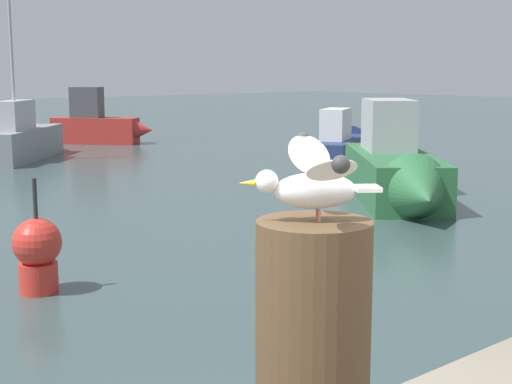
{
  "coord_description": "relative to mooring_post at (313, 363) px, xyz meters",
  "views": [
    {
      "loc": [
        -1.68,
        -1.78,
        2.54
      ],
      "look_at": [
        -0.25,
        -0.09,
        2.17
      ],
      "focal_mm": 52.55,
      "sensor_mm": 36.0,
      "label": 1
    }
  ],
  "objects": [
    {
      "name": "boat_green",
      "position": [
        9.84,
        7.64,
        -1.09
      ],
      "size": [
        4.43,
        4.9,
        2.06
      ],
      "color": "#2D6B3D",
      "rests_on": "ground_plane"
    },
    {
      "name": "boat_grey",
      "position": [
        7.34,
        19.04,
        -1.12
      ],
      "size": [
        3.98,
        4.05,
        4.71
      ],
      "color": "gray",
      "rests_on": "ground_plane"
    },
    {
      "name": "boat_navy",
      "position": [
        14.48,
        13.43,
        -1.29
      ],
      "size": [
        4.57,
        3.31,
        1.63
      ],
      "color": "navy",
      "rests_on": "ground_plane"
    },
    {
      "name": "mooring_post",
      "position": [
        0.0,
        0.0,
        0.0
      ],
      "size": [
        0.33,
        0.33,
        0.83
      ],
      "primitive_type": "cylinder",
      "color": "#4C3823",
      "rests_on": "harbor_quay"
    },
    {
      "name": "seagull",
      "position": [
        -0.0,
        0.0,
        0.53
      ],
      "size": [
        0.48,
        0.6,
        0.22
      ],
      "color": "#C66760",
      "rests_on": "mooring_post"
    },
    {
      "name": "channel_buoy",
      "position": [
        2.04,
        6.5,
        -1.23
      ],
      "size": [
        0.56,
        0.56,
        1.33
      ],
      "color": "red",
      "rests_on": "ground_plane"
    },
    {
      "name": "boat_red",
      "position": [
        11.08,
        21.56,
        -1.06
      ],
      "size": [
        2.89,
        3.17,
        1.93
      ],
      "color": "#B72D28",
      "rests_on": "ground_plane"
    }
  ]
}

